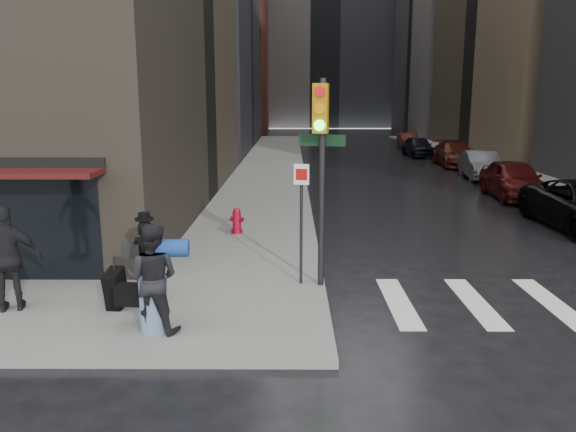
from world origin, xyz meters
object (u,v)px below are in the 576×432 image
at_px(parked_car_5, 408,141).
at_px(parked_car_4, 418,146).
at_px(man_overcoat, 140,266).
at_px(fire_hydrant, 237,222).
at_px(parked_car_2, 481,165).
at_px(parked_car_3, 455,154).
at_px(man_greycoat, 8,259).
at_px(man_jeans, 152,278).
at_px(traffic_light, 319,155).
at_px(parked_car_1, 513,179).

bearing_deg(parked_car_5, parked_car_4, -92.84).
xyz_separation_m(man_overcoat, fire_hydrant, (1.33, 6.06, -0.44)).
xyz_separation_m(parked_car_2, parked_car_3, (0.31, 5.92, 0.02)).
bearing_deg(man_greycoat, parked_car_5, -129.62).
height_order(man_overcoat, man_greycoat, man_greycoat).
distance_m(man_jeans, parked_car_2, 23.85).
bearing_deg(parked_car_4, man_jeans, -112.95).
height_order(traffic_light, parked_car_5, traffic_light).
bearing_deg(parked_car_5, man_overcoat, -107.34).
bearing_deg(parked_car_2, parked_car_4, 99.24).
bearing_deg(man_greycoat, traffic_light, 176.29).
bearing_deg(parked_car_2, man_overcoat, -118.50).
bearing_deg(parked_car_3, man_overcoat, -115.89).
bearing_deg(parked_car_3, parked_car_2, -90.73).
xyz_separation_m(man_overcoat, man_greycoat, (-2.42, -0.37, 0.25)).
xyz_separation_m(man_jeans, man_greycoat, (-3.00, 0.99, 0.06)).
distance_m(man_overcoat, traffic_light, 4.29).
relative_size(man_jeans, parked_car_2, 0.44).
bearing_deg(traffic_light, parked_car_1, 66.64).
distance_m(parked_car_3, parked_car_5, 11.86).
distance_m(traffic_light, fire_hydrant, 6.02).
bearing_deg(parked_car_1, parked_car_5, 92.82).
distance_m(man_jeans, parked_car_1, 18.68).
xyz_separation_m(parked_car_1, parked_car_5, (0.38, 23.70, -0.14)).
bearing_deg(parked_car_4, traffic_light, -109.28).
height_order(traffic_light, parked_car_1, traffic_light).
bearing_deg(traffic_light, fire_hydrant, 127.51).
bearing_deg(traffic_light, parked_car_3, 80.90).
distance_m(man_overcoat, parked_car_3, 28.25).
xyz_separation_m(man_greycoat, parked_car_2, (15.44, 19.35, -0.45)).
distance_m(man_greycoat, parked_car_2, 24.76).
distance_m(man_greycoat, fire_hydrant, 7.48).
xyz_separation_m(parked_car_1, parked_car_2, (0.57, 5.92, -0.08)).
height_order(traffic_light, parked_car_2, traffic_light).
xyz_separation_m(fire_hydrant, parked_car_2, (11.69, 12.92, 0.24)).
height_order(man_overcoat, parked_car_4, man_overcoat).
xyz_separation_m(parked_car_3, parked_car_4, (-0.99, 5.92, -0.02)).
height_order(traffic_light, parked_car_4, traffic_light).
bearing_deg(man_greycoat, parked_car_1, -155.20).
bearing_deg(parked_car_4, parked_car_3, -83.38).
height_order(man_overcoat, fire_hydrant, man_overcoat).
distance_m(man_overcoat, man_jeans, 1.49).
height_order(man_overcoat, parked_car_1, man_overcoat).
relative_size(traffic_light, parked_car_3, 0.85).
relative_size(man_greycoat, parked_car_2, 0.46).
bearing_deg(man_greycoat, parked_car_3, -139.22).
distance_m(man_greycoat, parked_car_5, 40.14).
bearing_deg(man_jeans, man_greycoat, -11.06).
bearing_deg(parked_car_3, parked_car_4, 101.78).
bearing_deg(parked_car_5, fire_hydrant, -108.63).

